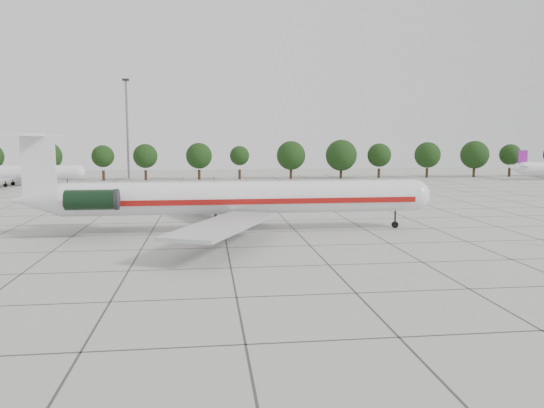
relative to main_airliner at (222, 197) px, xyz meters
name	(u,v)px	position (x,y,z in m)	size (l,w,h in m)	color
ground	(310,246)	(8.21, -8.80, -3.84)	(260.00, 260.00, 0.00)	#A6A69F
apron_joints	(287,222)	(8.21, 6.20, -3.83)	(170.00, 170.00, 0.02)	#383838
main_airliner	(222,197)	(0.00, 0.00, 0.00)	(46.32, 36.42, 10.86)	silver
bg_airliner_b	(13,173)	(-43.49, 62.67, -0.93)	(28.24, 27.20, 7.40)	silver
tree_line	(199,156)	(-3.47, 76.20, 2.15)	(249.86, 8.44, 10.22)	#332114
floodlight_mast	(127,123)	(-21.79, 83.20, 10.45)	(1.60, 1.60, 25.45)	slate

